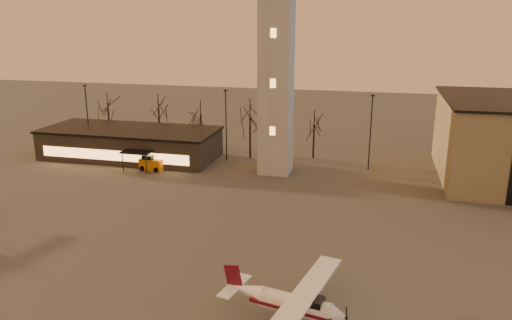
# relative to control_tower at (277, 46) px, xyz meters

# --- Properties ---
(ground) EXTENTS (220.00, 220.00, 0.00)m
(ground) POSITION_rel_control_tower_xyz_m (0.00, -30.00, -16.33)
(ground) COLOR #43413E
(ground) RESTS_ON ground
(control_tower) EXTENTS (6.80, 6.80, 32.60)m
(control_tower) POSITION_rel_control_tower_xyz_m (0.00, 0.00, 0.00)
(control_tower) COLOR #9B9893
(control_tower) RESTS_ON ground
(terminal) EXTENTS (25.40, 12.20, 4.30)m
(terminal) POSITION_rel_control_tower_xyz_m (-21.99, 1.98, -14.17)
(terminal) COLOR black
(terminal) RESTS_ON ground
(light_poles) EXTENTS (58.50, 12.25, 10.14)m
(light_poles) POSITION_rel_control_tower_xyz_m (0.50, 1.00, -10.92)
(light_poles) COLOR black
(light_poles) RESTS_ON ground
(tree_row) EXTENTS (37.20, 9.20, 8.80)m
(tree_row) POSITION_rel_control_tower_xyz_m (-13.70, 9.16, -10.39)
(tree_row) COLOR black
(tree_row) RESTS_ON ground
(cessna_front) EXTENTS (9.44, 11.87, 3.27)m
(cessna_front) POSITION_rel_control_tower_xyz_m (8.46, -33.27, -15.21)
(cessna_front) COLOR white
(cessna_front) RESTS_ON ground
(service_cart) EXTENTS (3.44, 2.42, 2.06)m
(service_cart) POSITION_rel_control_tower_xyz_m (-16.36, -2.99, -15.54)
(service_cart) COLOR orange
(service_cart) RESTS_ON ground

